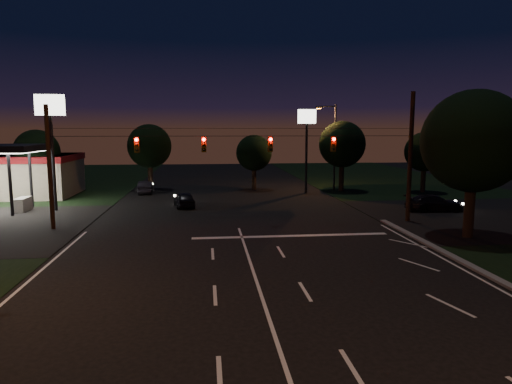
{
  "coord_description": "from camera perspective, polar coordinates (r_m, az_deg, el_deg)",
  "views": [
    {
      "loc": [
        -2.07,
        -15.23,
        6.45
      ],
      "look_at": [
        0.65,
        9.61,
        3.0
      ],
      "focal_mm": 32.0,
      "sensor_mm": 36.0,
      "label": 1
    }
  ],
  "objects": [
    {
      "name": "tree_far_d",
      "position": [
        48.48,
        10.7,
        5.81
      ],
      "size": [
        4.8,
        4.8,
        7.3
      ],
      "color": "black",
      "rests_on": "ground"
    },
    {
      "name": "car_cross",
      "position": [
        38.66,
        21.4,
        -1.31
      ],
      "size": [
        4.6,
        2.09,
        1.31
      ],
      "primitive_type": "imported",
      "rotation": [
        0.0,
        0.0,
        1.51
      ],
      "color": "black",
      "rests_on": "ground"
    },
    {
      "name": "tree_far_a",
      "position": [
        48.1,
        -25.65,
        4.48
      ],
      "size": [
        4.2,
        4.2,
        6.42
      ],
      "color": "black",
      "rests_on": "ground"
    },
    {
      "name": "tree_right_near",
      "position": [
        29.81,
        25.43,
        5.62
      ],
      "size": [
        6.0,
        6.0,
        8.76
      ],
      "color": "black",
      "rests_on": "ground"
    },
    {
      "name": "utility_pole_right",
      "position": [
        33.96,
        18.39,
        -3.49
      ],
      "size": [
        0.3,
        0.3,
        9.0
      ],
      "primitive_type": "cylinder",
      "color": "black",
      "rests_on": "ground"
    },
    {
      "name": "cross_street_right",
      "position": [
        38.78,
        28.59,
        -2.68
      ],
      "size": [
        20.0,
        16.0,
        0.02
      ],
      "primitive_type": "cube",
      "color": "black",
      "rests_on": "ground"
    },
    {
      "name": "tree_far_e",
      "position": [
        49.59,
        20.28,
        4.68
      ],
      "size": [
        4.0,
        4.0,
        6.18
      ],
      "color": "black",
      "rests_on": "ground"
    },
    {
      "name": "utility_pole_left",
      "position": [
        32.46,
        -24.0,
        -4.29
      ],
      "size": [
        0.28,
        0.28,
        8.0
      ],
      "primitive_type": "cylinder",
      "color": "black",
      "rests_on": "ground"
    },
    {
      "name": "pole_sign_left_near",
      "position": [
        39.09,
        -24.27,
        7.95
      ],
      "size": [
        2.2,
        0.3,
        9.1
      ],
      "color": "black",
      "rests_on": "ground"
    },
    {
      "name": "car_oncoming_b",
      "position": [
        47.51,
        -13.65,
        0.59
      ],
      "size": [
        1.54,
        3.83,
        1.24
      ],
      "primitive_type": "imported",
      "rotation": [
        0.0,
        0.0,
        3.21
      ],
      "color": "black",
      "rests_on": "ground"
    },
    {
      "name": "stop_bar",
      "position": [
        27.95,
        4.38,
        -5.49
      ],
      "size": [
        12.0,
        0.5,
        0.01
      ],
      "primitive_type": "cube",
      "color": "silver",
      "rests_on": "ground"
    },
    {
      "name": "car_oncoming_a",
      "position": [
        38.51,
        -8.95,
        -0.92
      ],
      "size": [
        2.09,
        3.92,
        1.27
      ],
      "primitive_type": "imported",
      "rotation": [
        0.0,
        0.0,
        3.31
      ],
      "color": "black",
      "rests_on": "ground"
    },
    {
      "name": "pole_sign_right",
      "position": [
        46.33,
        6.35,
        7.56
      ],
      "size": [
        1.8,
        0.3,
        8.4
      ],
      "color": "black",
      "rests_on": "ground"
    },
    {
      "name": "signal_span",
      "position": [
        30.27,
        -2.35,
        6.07
      ],
      "size": [
        24.0,
        0.4,
        1.56
      ],
      "color": "black",
      "rests_on": "ground"
    },
    {
      "name": "street_light_right_far",
      "position": [
        49.08,
        9.54,
        6.35
      ],
      "size": [
        2.2,
        0.35,
        9.0
      ],
      "color": "black",
      "rests_on": "ground"
    },
    {
      "name": "ground",
      "position": [
        16.67,
        1.41,
        -14.92
      ],
      "size": [
        140.0,
        140.0,
        0.0
      ],
      "primitive_type": "plane",
      "color": "black",
      "rests_on": "ground"
    },
    {
      "name": "tree_far_b",
      "position": [
        49.74,
        -13.14,
        5.54
      ],
      "size": [
        4.6,
        4.6,
        6.98
      ],
      "color": "black",
      "rests_on": "ground"
    },
    {
      "name": "tree_far_c",
      "position": [
        48.66,
        -0.25,
        4.86
      ],
      "size": [
        3.8,
        3.8,
        5.86
      ],
      "color": "black",
      "rests_on": "ground"
    }
  ]
}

